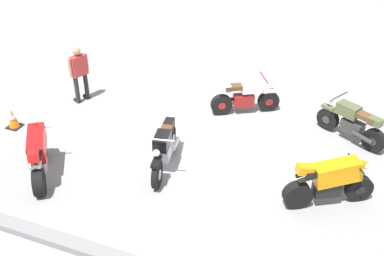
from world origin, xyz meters
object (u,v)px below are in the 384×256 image
at_px(motorcycle_cream_vintage, 245,97).
at_px(motorcycle_orange_sportbike, 331,180).
at_px(motorcycle_black_cruiser, 164,148).
at_px(motorcycle_olive_vintage, 352,123).
at_px(motorcycle_red_sportbike, 38,153).
at_px(traffic_cone, 13,119).
at_px(person_in_red_shirt, 79,71).

xyz_separation_m(motorcycle_cream_vintage, motorcycle_orange_sportbike, (-2.68, 3.06, 0.11)).
bearing_deg(motorcycle_orange_sportbike, motorcycle_black_cruiser, 150.82).
xyz_separation_m(motorcycle_black_cruiser, motorcycle_orange_sportbike, (-3.72, -0.08, 0.07)).
bearing_deg(motorcycle_black_cruiser, motorcycle_olive_vintage, 113.69).
height_order(motorcycle_red_sportbike, traffic_cone, motorcycle_red_sportbike).
bearing_deg(motorcycle_red_sportbike, motorcycle_black_cruiser, -96.50).
bearing_deg(motorcycle_orange_sportbike, motorcycle_cream_vintage, 100.90).
bearing_deg(traffic_cone, person_in_red_shirt, -114.51).
bearing_deg(traffic_cone, motorcycle_red_sportbike, 143.93).
relative_size(motorcycle_orange_sportbike, person_in_red_shirt, 1.07).
bearing_deg(motorcycle_cream_vintage, motorcycle_black_cruiser, -138.78).
xyz_separation_m(motorcycle_cream_vintage, traffic_cone, (5.50, 3.01, -0.23)).
distance_m(motorcycle_red_sportbike, person_in_red_shirt, 3.58).
xyz_separation_m(motorcycle_olive_vintage, traffic_cone, (8.38, 2.64, -0.23)).
bearing_deg(person_in_red_shirt, motorcycle_cream_vintage, -145.67).
relative_size(motorcycle_black_cruiser, motorcycle_orange_sportbike, 1.16).
height_order(motorcycle_cream_vintage, motorcycle_black_cruiser, motorcycle_black_cruiser).
relative_size(motorcycle_red_sportbike, traffic_cone, 3.24).
bearing_deg(person_in_red_shirt, traffic_cone, 86.89).
height_order(motorcycle_olive_vintage, motorcycle_cream_vintage, same).
bearing_deg(motorcycle_olive_vintage, motorcycle_red_sportbike, 61.38).
bearing_deg(motorcycle_olive_vintage, motorcycle_orange_sportbike, 114.77).
bearing_deg(motorcycle_black_cruiser, person_in_red_shirt, -131.66).
relative_size(motorcycle_cream_vintage, motorcycle_orange_sportbike, 0.99).
bearing_deg(traffic_cone, motorcycle_olive_vintage, -162.53).
relative_size(motorcycle_olive_vintage, motorcycle_cream_vintage, 1.01).
xyz_separation_m(motorcycle_olive_vintage, motorcycle_black_cruiser, (3.91, 2.76, 0.03)).
bearing_deg(motorcycle_black_cruiser, motorcycle_cream_vintage, 150.17).
height_order(motorcycle_cream_vintage, traffic_cone, motorcycle_cream_vintage).
height_order(motorcycle_black_cruiser, traffic_cone, motorcycle_black_cruiser).
relative_size(motorcycle_red_sportbike, motorcycle_black_cruiser, 0.83).
xyz_separation_m(motorcycle_black_cruiser, traffic_cone, (4.47, -0.13, -0.26)).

